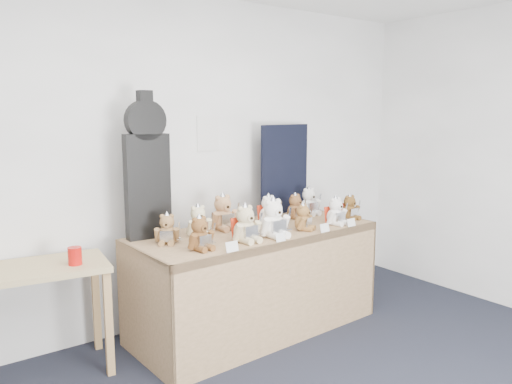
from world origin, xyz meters
TOP-DOWN VIEW (x-y plane):
  - room_shell at (0.77, 2.49)m, footprint 6.00×6.00m
  - display_table at (0.87, 1.86)m, footprint 2.02×0.91m
  - side_table at (-0.74, 2.20)m, footprint 0.98×0.63m
  - guitar_case at (0.08, 2.22)m, footprint 0.33×0.11m
  - navy_board at (1.50, 2.35)m, footprint 0.61×0.11m
  - red_cup at (-0.51, 2.08)m, footprint 0.09×0.09m
  - teddy_front_far_left at (0.22, 1.70)m, footprint 0.22×0.19m
  - teddy_front_left at (0.60, 1.70)m, footprint 0.25×0.21m
  - teddy_front_centre at (0.85, 1.69)m, footprint 0.27×0.21m
  - teddy_front_right at (1.18, 1.72)m, footprint 0.20×0.19m
  - teddy_front_far_right at (1.53, 1.71)m, footprint 0.22×0.19m
  - teddy_front_end at (1.78, 1.79)m, footprint 0.20×0.16m
  - teddy_back_left at (0.41, 2.05)m, footprint 0.22×0.18m
  - teddy_back_centre_left at (0.67, 2.12)m, footprint 0.26×0.21m
  - teddy_back_centre_right at (1.09, 2.06)m, footprint 0.23×0.19m
  - teddy_back_right at (1.41, 2.09)m, footprint 0.21×0.18m
  - teddy_back_end at (1.62, 2.15)m, footprint 0.23×0.18m
  - teddy_back_far_left at (0.12, 1.99)m, footprint 0.20×0.20m
  - entry_card_a at (0.37, 1.53)m, footprint 0.10×0.03m
  - entry_card_b at (0.80, 1.54)m, footprint 0.09×0.02m
  - entry_card_c at (1.26, 1.56)m, footprint 0.09×0.02m
  - entry_card_d at (1.57, 1.58)m, footprint 0.09×0.02m

SIDE VIEW (x-z plane):
  - side_table at x=-0.74m, z-range 0.25..1.02m
  - display_table at x=0.87m, z-range 0.24..1.07m
  - red_cup at x=-0.51m, z-range 0.76..0.88m
  - entry_card_b at x=0.80m, z-range 0.83..0.89m
  - entry_card_d at x=1.57m, z-range 0.83..0.90m
  - entry_card_c at x=1.26m, z-range 0.83..0.90m
  - entry_card_a at x=0.37m, z-range 0.83..0.90m
  - teddy_front_right at x=1.18m, z-range 0.80..1.04m
  - teddy_front_end at x=1.78m, z-range 0.80..1.05m
  - teddy_back_far_left at x=0.12m, z-range 0.80..1.05m
  - teddy_back_right at x=1.41m, z-range 0.80..1.05m
  - teddy_front_far_right at x=1.53m, z-range 0.80..1.07m
  - teddy_front_far_left at x=0.22m, z-range 0.80..1.07m
  - teddy_back_left at x=0.41m, z-range 0.80..1.07m
  - teddy_back_centre_right at x=1.09m, z-range 0.80..1.08m
  - teddy_back_end at x=1.62m, z-range 0.80..1.08m
  - teddy_front_left at x=0.60m, z-range 0.80..1.10m
  - teddy_back_centre_left at x=0.67m, z-range 0.80..1.12m
  - teddy_front_centre at x=0.85m, z-range 0.80..1.13m
  - navy_board at x=1.50m, z-range 0.83..1.65m
  - guitar_case at x=0.08m, z-range 0.82..1.90m
  - room_shell at x=0.77m, z-range -1.42..4.58m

